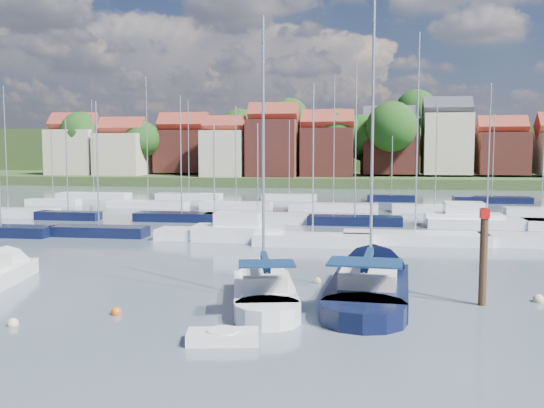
# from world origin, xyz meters

# --- Properties ---
(ground) EXTENTS (260.00, 260.00, 0.00)m
(ground) POSITION_xyz_m (0.00, 40.00, 0.00)
(ground) COLOR #424F5A
(ground) RESTS_ON ground
(sailboat_centre) EXTENTS (4.96, 10.89, 14.38)m
(sailboat_centre) POSITION_xyz_m (-0.38, 2.67, 0.36)
(sailboat_centre) COLOR white
(sailboat_centre) RESTS_ON ground
(sailboat_navy) EXTENTS (4.55, 14.13, 19.17)m
(sailboat_navy) POSITION_xyz_m (4.88, 5.36, 0.34)
(sailboat_navy) COLOR black
(sailboat_navy) RESTS_ON ground
(tender) EXTENTS (2.83, 1.70, 0.57)m
(tender) POSITION_xyz_m (-0.65, -4.52, 0.22)
(tender) COLOR white
(tender) RESTS_ON ground
(timber_piling) EXTENTS (0.40, 0.40, 6.76)m
(timber_piling) POSITION_xyz_m (9.88, 2.62, 1.36)
(timber_piling) COLOR #4C331E
(timber_piling) RESTS_ON ground
(buoy_b) EXTENTS (0.47, 0.47, 0.47)m
(buoy_b) POSITION_xyz_m (-9.58, -3.77, 0.00)
(buoy_b) COLOR beige
(buoy_b) RESTS_ON ground
(buoy_c) EXTENTS (0.47, 0.47, 0.47)m
(buoy_c) POSITION_xyz_m (-6.13, -1.49, 0.00)
(buoy_c) COLOR #D85914
(buoy_c) RESTS_ON ground
(buoy_d) EXTENTS (0.41, 0.41, 0.41)m
(buoy_d) POSITION_xyz_m (4.54, -1.99, 0.00)
(buoy_d) COLOR beige
(buoy_d) RESTS_ON ground
(buoy_e) EXTENTS (0.43, 0.43, 0.43)m
(buoy_e) POSITION_xyz_m (2.00, 6.04, 0.00)
(buoy_e) COLOR beige
(buoy_e) RESTS_ON ground
(buoy_g) EXTENTS (0.53, 0.53, 0.53)m
(buoy_g) POSITION_xyz_m (12.62, 3.64, 0.00)
(buoy_g) COLOR beige
(buoy_g) RESTS_ON ground
(marina_field) EXTENTS (79.62, 41.41, 15.93)m
(marina_field) POSITION_xyz_m (1.91, 35.15, 0.43)
(marina_field) COLOR white
(marina_field) RESTS_ON ground
(far_shore_town) EXTENTS (212.46, 90.00, 22.27)m
(far_shore_town) POSITION_xyz_m (2.23, 132.67, 4.61)
(far_shore_town) COLOR #324723
(far_shore_town) RESTS_ON ground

